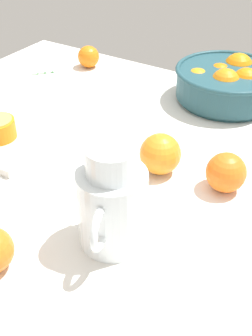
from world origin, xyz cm
name	(u,v)px	position (x,y,z in cm)	size (l,w,h in cm)	color
ground_plane	(142,194)	(0.00, 0.00, -1.50)	(145.68, 109.92, 3.00)	white
fruit_bowl	(227,82)	(-0.79, 45.22, 5.13)	(27.72, 27.72, 10.58)	#234C56
juice_pitcher	(112,207)	(2.89, -14.94, 7.22)	(11.56, 16.65, 19.51)	white
loose_orange_1	(226,172)	(13.67, 8.58, 3.95)	(7.91, 7.91, 7.91)	orange
loose_orange_2	(88,57)	(-45.03, 44.06, 3.30)	(6.59, 6.59, 6.59)	orange
loose_orange_3	(161,154)	(0.25, 7.08, 4.28)	(8.55, 8.55, 8.55)	orange
herb_sprig_1	(46,73)	(-53.16, 33.09, 0.25)	(6.12, 6.90, 0.88)	#3A7240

